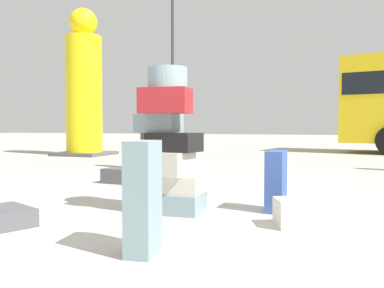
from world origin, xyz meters
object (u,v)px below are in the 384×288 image
(suitcase_tower, at_px, (168,150))
(suitcase_charcoal_behind_tower, at_px, (123,176))
(lamp_post, at_px, (173,44))
(suitcase_charcoal_right_side, at_px, (4,217))
(suitcase_navy_left_side, at_px, (276,181))
(yellow_dummy_statue, at_px, (84,90))
(suitcase_slate_upright_blue, at_px, (143,197))
(person_bearded_onlooker, at_px, (145,123))
(suitcase_cream_white_trunk, at_px, (317,213))

(suitcase_tower, distance_m, suitcase_charcoal_behind_tower, 2.38)
(lamp_post, bearing_deg, suitcase_charcoal_right_side, -73.70)
(suitcase_navy_left_side, relative_size, yellow_dummy_statue, 0.14)
(suitcase_tower, xyz_separation_m, lamp_post, (-4.91, 11.82, 3.63))
(suitcase_navy_left_side, bearing_deg, lamp_post, 119.52)
(suitcase_slate_upright_blue, distance_m, person_bearded_onlooker, 5.77)
(suitcase_tower, xyz_separation_m, person_bearded_onlooker, (-2.18, 3.81, 0.32))
(suitcase_tower, bearing_deg, suitcase_cream_white_trunk, -3.82)
(suitcase_slate_upright_blue, xyz_separation_m, suitcase_charcoal_right_side, (-1.54, 0.29, -0.32))
(suitcase_slate_upright_blue, height_order, suitcase_cream_white_trunk, suitcase_slate_upright_blue)
(suitcase_cream_white_trunk, distance_m, person_bearded_onlooker, 5.42)
(suitcase_navy_left_side, bearing_deg, suitcase_cream_white_trunk, -47.66)
(suitcase_charcoal_behind_tower, distance_m, suitcase_charcoal_right_side, 2.81)
(suitcase_charcoal_behind_tower, bearing_deg, suitcase_charcoal_right_side, -78.51)
(lamp_post, bearing_deg, suitcase_cream_white_trunk, -61.78)
(yellow_dummy_statue, xyz_separation_m, lamp_post, (0.83, 5.01, 2.28))
(suitcase_charcoal_right_side, xyz_separation_m, suitcase_cream_white_trunk, (2.64, 0.94, 0.04))
(suitcase_tower, relative_size, lamp_post, 0.22)
(suitcase_tower, bearing_deg, yellow_dummy_statue, 130.17)
(suitcase_slate_upright_blue, distance_m, lamp_post, 14.70)
(suitcase_slate_upright_blue, bearing_deg, suitcase_charcoal_right_side, 160.45)
(suitcase_charcoal_behind_tower, bearing_deg, person_bearded_onlooker, 111.60)
(suitcase_tower, bearing_deg, lamp_post, 112.58)
(lamp_post, bearing_deg, suitcase_navy_left_side, -62.41)
(suitcase_tower, distance_m, person_bearded_onlooker, 4.40)
(suitcase_charcoal_behind_tower, distance_m, suitcase_cream_white_trunk, 3.53)
(suitcase_navy_left_side, relative_size, suitcase_cream_white_trunk, 0.88)
(suitcase_navy_left_side, distance_m, yellow_dummy_statue, 9.48)
(suitcase_slate_upright_blue, height_order, yellow_dummy_statue, yellow_dummy_statue)
(suitcase_charcoal_right_side, bearing_deg, suitcase_cream_white_trunk, 43.22)
(suitcase_tower, distance_m, suitcase_charcoal_right_side, 1.65)
(suitcase_slate_upright_blue, height_order, lamp_post, lamp_post)
(suitcase_navy_left_side, distance_m, person_bearded_onlooker, 4.73)
(suitcase_tower, distance_m, yellow_dummy_statue, 9.01)
(suitcase_slate_upright_blue, xyz_separation_m, suitcase_cream_white_trunk, (1.09, 1.23, -0.27))
(suitcase_charcoal_right_side, relative_size, suitcase_cream_white_trunk, 0.75)
(suitcase_charcoal_right_side, distance_m, person_bearded_onlooker, 5.03)
(suitcase_charcoal_right_side, bearing_deg, suitcase_navy_left_side, 57.12)
(suitcase_tower, relative_size, suitcase_cream_white_trunk, 2.06)
(suitcase_navy_left_side, height_order, suitcase_charcoal_behind_tower, suitcase_navy_left_side)
(suitcase_slate_upright_blue, xyz_separation_m, yellow_dummy_statue, (-6.14, 8.14, 1.60))
(suitcase_tower, height_order, suitcase_charcoal_behind_tower, suitcase_tower)
(suitcase_tower, relative_size, suitcase_charcoal_right_side, 2.76)
(suitcase_slate_upright_blue, height_order, suitcase_charcoal_right_side, suitcase_slate_upright_blue)
(suitcase_slate_upright_blue, relative_size, suitcase_charcoal_right_side, 1.47)
(suitcase_cream_white_trunk, distance_m, lamp_post, 14.15)
(suitcase_navy_left_side, relative_size, person_bearded_onlooker, 0.39)
(person_bearded_onlooker, height_order, lamp_post, lamp_post)
(suitcase_slate_upright_blue, distance_m, yellow_dummy_statue, 10.32)
(suitcase_charcoal_behind_tower, xyz_separation_m, yellow_dummy_statue, (-4.22, 5.07, 1.88))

